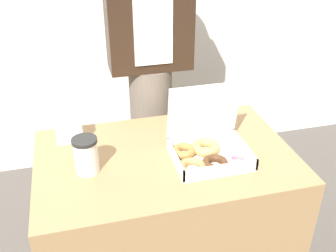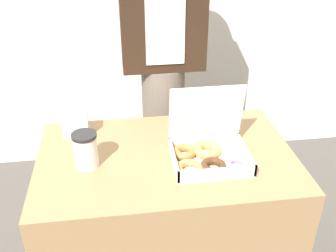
{
  "view_description": "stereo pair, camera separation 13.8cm",
  "coord_description": "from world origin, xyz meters",
  "px_view_note": "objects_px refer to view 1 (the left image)",
  "views": [
    {
      "loc": [
        -0.3,
        -1.19,
        1.57
      ],
      "look_at": [
        0.0,
        -0.02,
        0.88
      ],
      "focal_mm": 42.0,
      "sensor_mm": 36.0,
      "label": 1
    },
    {
      "loc": [
        -0.16,
        -1.21,
        1.57
      ],
      "look_at": [
        0.0,
        -0.02,
        0.88
      ],
      "focal_mm": 42.0,
      "sensor_mm": 36.0,
      "label": 2
    }
  ],
  "objects_px": {
    "donut_box": "(208,150)",
    "person_customer": "(150,57)",
    "napkin_holder": "(69,129)",
    "coffee_cup": "(86,155)"
  },
  "relations": [
    {
      "from": "donut_box",
      "to": "napkin_holder",
      "type": "bearing_deg",
      "value": 151.92
    },
    {
      "from": "donut_box",
      "to": "person_customer",
      "type": "distance_m",
      "value": 0.59
    },
    {
      "from": "coffee_cup",
      "to": "person_customer",
      "type": "bearing_deg",
      "value": 57.06
    },
    {
      "from": "donut_box",
      "to": "coffee_cup",
      "type": "xyz_separation_m",
      "value": [
        -0.43,
        0.03,
        0.03
      ]
    },
    {
      "from": "napkin_holder",
      "to": "person_customer",
      "type": "bearing_deg",
      "value": 37.74
    },
    {
      "from": "coffee_cup",
      "to": "napkin_holder",
      "type": "xyz_separation_m",
      "value": [
        -0.05,
        0.22,
        -0.02
      ]
    },
    {
      "from": "napkin_holder",
      "to": "coffee_cup",
      "type": "bearing_deg",
      "value": -77.18
    },
    {
      "from": "donut_box",
      "to": "person_customer",
      "type": "bearing_deg",
      "value": 99.07
    },
    {
      "from": "donut_box",
      "to": "person_customer",
      "type": "relative_size",
      "value": 0.17
    },
    {
      "from": "napkin_holder",
      "to": "person_customer",
      "type": "height_order",
      "value": "person_customer"
    }
  ]
}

